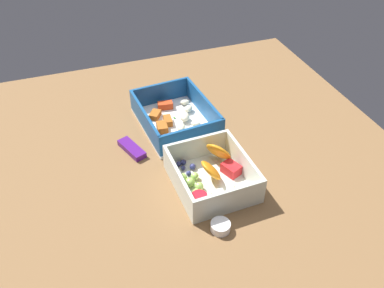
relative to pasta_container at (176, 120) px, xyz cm
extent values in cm
cube|color=brown|center=(-8.37, -1.55, -2.67)|extent=(80.00, 80.00, 2.00)
cube|color=white|center=(0.36, -0.02, -1.37)|extent=(19.82, 15.72, 0.60)
cube|color=#19518C|center=(-8.63, -0.81, 1.31)|extent=(1.84, 14.14, 4.76)
cube|color=#19518C|center=(9.35, 0.77, 1.31)|extent=(1.84, 14.14, 4.76)
cube|color=#19518C|center=(-0.23, 6.72, 1.31)|extent=(17.43, 2.13, 4.76)
cube|color=#19518C|center=(0.96, -6.77, 1.31)|extent=(17.43, 2.13, 4.76)
ellipsoid|color=beige|center=(6.11, -4.09, -0.33)|extent=(1.59, 2.19, 1.05)
ellipsoid|color=beige|center=(-2.38, -3.68, -0.32)|extent=(2.20, 2.53, 1.06)
ellipsoid|color=beige|center=(-6.26, 0.29, -0.09)|extent=(3.01, 3.36, 1.39)
ellipsoid|color=beige|center=(0.32, -2.13, -0.05)|extent=(3.47, 3.01, 1.45)
ellipsoid|color=beige|center=(-2.69, -0.33, -0.25)|extent=(2.78, 2.38, 1.17)
ellipsoid|color=beige|center=(3.29, -3.95, -0.21)|extent=(2.96, 2.94, 1.23)
ellipsoid|color=beige|center=(-6.34, -5.05, -0.08)|extent=(3.39, 3.40, 1.41)
ellipsoid|color=beige|center=(-5.46, -2.30, -0.20)|extent=(2.54, 2.96, 1.24)
cube|color=#AD5B1E|center=(-1.40, 3.50, -0.27)|extent=(3.25, 2.40, 1.60)
cube|color=#AD5B1E|center=(3.76, 3.62, -0.44)|extent=(3.52, 3.29, 1.24)
cube|color=#AD5B1E|center=(-6.80, 3.56, -0.18)|extent=(2.88, 3.80, 1.77)
cube|color=red|center=(6.38, 0.52, -0.31)|extent=(2.23, 3.55, 1.51)
cube|color=#AD5B1E|center=(0.68, 1.63, -0.39)|extent=(3.14, 1.92, 1.35)
cube|color=#387A33|center=(1.96, -0.25, -0.97)|extent=(0.60, 0.40, 0.20)
cube|color=#387A33|center=(-4.52, -3.90, -0.97)|extent=(0.60, 0.40, 0.20)
cube|color=#387A33|center=(-2.70, -3.51, -0.97)|extent=(0.60, 0.40, 0.20)
cube|color=#387A33|center=(-4.72, 0.71, -0.97)|extent=(0.60, 0.40, 0.20)
cube|color=silver|center=(-18.87, -0.77, -1.37)|extent=(15.60, 13.87, 0.60)
cube|color=silver|center=(-26.12, -1.05, 1.31)|extent=(1.11, 13.32, 4.75)
cube|color=silver|center=(-11.62, -0.49, 1.31)|extent=(1.11, 13.32, 4.75)
cube|color=silver|center=(-19.11, 5.58, 1.31)|extent=(13.92, 1.13, 4.75)
cube|color=silver|center=(-18.63, -7.12, 1.31)|extent=(13.92, 1.13, 4.75)
ellipsoid|color=orange|center=(-18.40, -0.80, 1.28)|extent=(5.17, 4.64, 4.50)
ellipsoid|color=orange|center=(-14.44, -3.84, 1.59)|extent=(6.32, 6.09, 5.11)
cube|color=#F4EACC|center=(-23.85, -0.10, -0.20)|extent=(3.14, 2.51, 1.74)
cube|color=#F4EACC|center=(-23.40, -4.70, -0.31)|extent=(2.78, 2.26, 1.50)
cube|color=red|center=(-17.97, -5.01, -0.07)|extent=(4.02, 3.59, 1.99)
sphere|color=#9ECC60|center=(-17.28, 1.90, -0.33)|extent=(1.46, 1.46, 1.46)
sphere|color=#9ECC60|center=(-20.04, 2.06, -0.27)|extent=(1.59, 1.59, 1.59)
sphere|color=#9ECC60|center=(-17.08, 4.18, -0.19)|extent=(1.75, 1.75, 1.75)
sphere|color=#9ECC60|center=(-18.65, 3.31, -0.17)|extent=(1.80, 1.80, 1.80)
sphere|color=#9ECC60|center=(-21.26, 3.01, -0.31)|extent=(1.51, 1.51, 1.51)
cone|color=red|center=(-23.31, 3.26, 0.05)|extent=(2.80, 2.80, 2.24)
sphere|color=navy|center=(-14.25, 3.14, -0.61)|extent=(0.91, 0.91, 0.91)
sphere|color=navy|center=(-12.97, 3.67, -0.54)|extent=(1.05, 1.05, 1.05)
sphere|color=navy|center=(-14.62, 1.36, -0.48)|extent=(1.16, 1.16, 1.16)
sphere|color=navy|center=(-12.86, 2.62, -0.52)|extent=(1.09, 1.09, 1.09)
sphere|color=navy|center=(-15.97, 2.60, -0.58)|extent=(0.97, 0.97, 0.97)
cube|color=#51197A|center=(-5.07, 10.91, -1.07)|extent=(7.40, 4.71, 1.20)
cylinder|color=white|center=(-29.06, 1.69, -0.91)|extent=(3.26, 3.26, 1.52)
camera|label=1|loc=(-66.00, 19.57, 50.65)|focal=37.22mm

